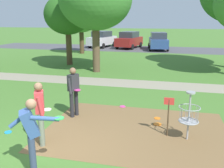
{
  "coord_description": "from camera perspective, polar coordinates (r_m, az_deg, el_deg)",
  "views": [
    {
      "loc": [
        3.06,
        -4.97,
        3.28
      ],
      "look_at": [
        1.09,
        3.42,
        1.0
      ],
      "focal_mm": 39.85,
      "sensor_mm": 36.0,
      "label": 1
    }
  ],
  "objects": [
    {
      "name": "gravel_path",
      "position": [
        13.18,
        -0.6,
        0.43
      ],
      "size": [
        40.0,
        1.64,
        0.0
      ],
      "primitive_type": "cube",
      "color": "gray",
      "rests_on": "ground"
    },
    {
      "name": "frisbee_by_tee",
      "position": [
        9.57,
        2.45,
        -5.18
      ],
      "size": [
        0.23,
        0.23,
        0.02
      ],
      "primitive_type": "cylinder",
      "color": "#E53D99",
      "rests_on": "ground"
    },
    {
      "name": "tree_near_left",
      "position": [
        18.27,
        -10.16,
        15.33
      ],
      "size": [
        3.26,
        3.26,
        4.93
      ],
      "color": "#4C3823",
      "rests_on": "ground"
    },
    {
      "name": "player_throwing",
      "position": [
        8.48,
        -8.81,
        -1.18
      ],
      "size": [
        0.45,
        0.5,
        1.71
      ],
      "color": "#232328",
      "rests_on": "ground"
    },
    {
      "name": "frisbee_far_right",
      "position": [
        8.12,
        -22.75,
        -10.15
      ],
      "size": [
        0.21,
        0.21,
        0.02
      ],
      "primitive_type": "cylinder",
      "color": "#1E93DB",
      "rests_on": "ground"
    },
    {
      "name": "ground_plane",
      "position": [
        6.69,
        -16.55,
        -15.21
      ],
      "size": [
        160.0,
        160.0,
        0.0
      ],
      "primitive_type": "plane",
      "color": "#47752D"
    },
    {
      "name": "tree_mid_left",
      "position": [
        24.12,
        -7.14,
        15.18
      ],
      "size": [
        3.53,
        3.53,
        4.99
      ],
      "color": "#4C3823",
      "rests_on": "ground"
    },
    {
      "name": "parked_car_leftmost",
      "position": [
        29.55,
        -2.33,
        10.25
      ],
      "size": [
        2.77,
        4.51,
        1.84
      ],
      "color": "silver",
      "rests_on": "ground"
    },
    {
      "name": "frisbee_near_basket",
      "position": [
        8.16,
        10.4,
        -9.06
      ],
      "size": [
        0.26,
        0.26,
        0.02
      ],
      "primitive_type": "cylinder",
      "color": "orange",
      "rests_on": "ground"
    },
    {
      "name": "dirt_tee_pad",
      "position": [
        7.68,
        5.42,
        -10.51
      ],
      "size": [
        5.4,
        3.96,
        0.01
      ],
      "primitive_type": "cube",
      "color": "brown",
      "rests_on": "ground"
    },
    {
      "name": "parked_car_center_left",
      "position": [
        28.54,
        3.97,
        10.07
      ],
      "size": [
        2.69,
        4.49,
        1.84
      ],
      "color": "maroon",
      "rests_on": "ground"
    },
    {
      "name": "parked_car_center_right",
      "position": [
        27.34,
        10.55,
        9.65
      ],
      "size": [
        2.38,
        4.4,
        1.84
      ],
      "color": "#2D4784",
      "rests_on": "ground"
    },
    {
      "name": "disc_golf_basket",
      "position": [
        7.14,
        16.77,
        -6.56
      ],
      "size": [
        0.98,
        0.58,
        1.39
      ],
      "color": "#9E9EA3",
      "rests_on": "ground"
    },
    {
      "name": "frisbee_far_left",
      "position": [
        8.62,
        10.33,
        -7.74
      ],
      "size": [
        0.21,
        0.21,
        0.02
      ],
      "primitive_type": "cylinder",
      "color": "orange",
      "rests_on": "ground"
    },
    {
      "name": "parking_lot_strip",
      "position": [
        27.99,
        6.94,
        8.01
      ],
      "size": [
        36.0,
        6.0,
        0.01
      ],
      "primitive_type": "cube",
      "color": "#4C4C51",
      "rests_on": "ground"
    },
    {
      "name": "player_waiting_left",
      "position": [
        6.77,
        -16.15,
        -5.78
      ],
      "size": [
        0.45,
        0.49,
        1.71
      ],
      "color": "slate",
      "rests_on": "ground"
    },
    {
      "name": "player_foreground_watching",
      "position": [
        5.53,
        -18.03,
        -10.5
      ],
      "size": [
        1.15,
        0.55,
        1.71
      ],
      "color": "#384260",
      "rests_on": "ground"
    }
  ]
}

